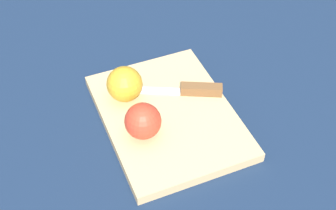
% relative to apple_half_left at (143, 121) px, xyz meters
% --- Properties ---
extents(ground_plane, '(4.00, 4.00, 0.00)m').
position_rel_apple_half_left_xyz_m(ground_plane, '(0.03, -0.06, -0.05)').
color(ground_plane, '#14233D').
extents(cutting_board, '(0.32, 0.25, 0.02)m').
position_rel_apple_half_left_xyz_m(cutting_board, '(0.03, -0.06, -0.04)').
color(cutting_board, tan).
rests_on(cutting_board, ground_plane).
extents(apple_half_left, '(0.06, 0.06, 0.06)m').
position_rel_apple_half_left_xyz_m(apple_half_left, '(0.00, 0.00, 0.00)').
color(apple_half_left, red).
rests_on(apple_half_left, cutting_board).
extents(apple_half_right, '(0.07, 0.07, 0.07)m').
position_rel_apple_half_left_xyz_m(apple_half_right, '(0.10, 0.01, 0.00)').
color(apple_half_right, gold).
rests_on(apple_half_right, cutting_board).
extents(knife, '(0.08, 0.16, 0.02)m').
position_rel_apple_half_left_xyz_m(knife, '(0.06, -0.12, -0.02)').
color(knife, silver).
rests_on(knife, cutting_board).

